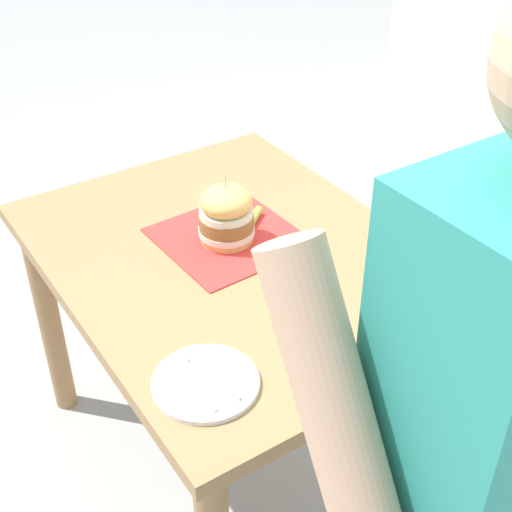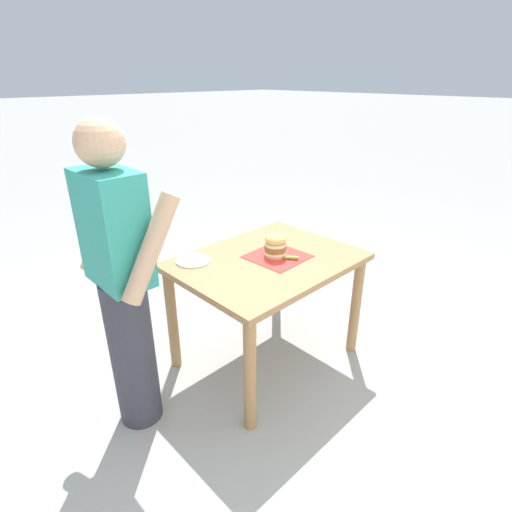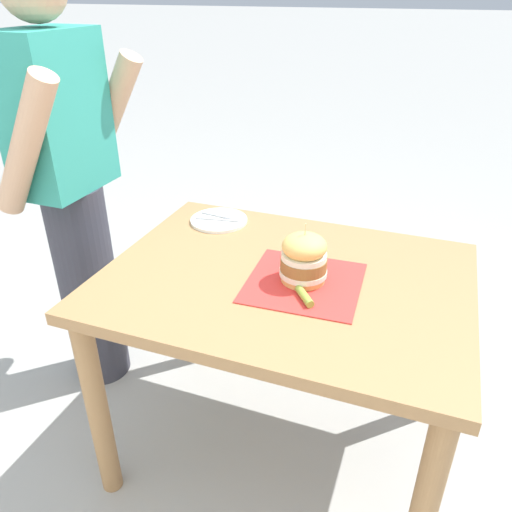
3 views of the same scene
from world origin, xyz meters
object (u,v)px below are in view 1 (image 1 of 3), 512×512
(pickle_spear, at_px, (254,218))
(patio_table, at_px, (235,291))
(side_plate_with_forks, at_px, (206,383))
(diner_across_table, at_px, (475,508))
(sandwich, at_px, (226,214))

(pickle_spear, bearing_deg, patio_table, 38.24)
(patio_table, xyz_separation_m, pickle_spear, (-0.12, -0.10, 0.14))
(side_plate_with_forks, bearing_deg, diner_across_table, 106.32)
(sandwich, bearing_deg, diner_across_table, 81.17)
(sandwich, xyz_separation_m, diner_across_table, (0.15, 0.97, 0.03))
(sandwich, distance_m, diner_across_table, 0.98)
(side_plate_with_forks, relative_size, diner_across_table, 0.13)
(patio_table, distance_m, sandwich, 0.21)
(pickle_spear, bearing_deg, side_plate_with_forks, 47.76)
(side_plate_with_forks, height_order, diner_across_table, diner_across_table)
(side_plate_with_forks, bearing_deg, patio_table, -129.13)
(pickle_spear, distance_m, side_plate_with_forks, 0.62)
(sandwich, distance_m, side_plate_with_forks, 0.53)
(sandwich, bearing_deg, patio_table, 77.01)
(pickle_spear, distance_m, diner_across_table, 1.04)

